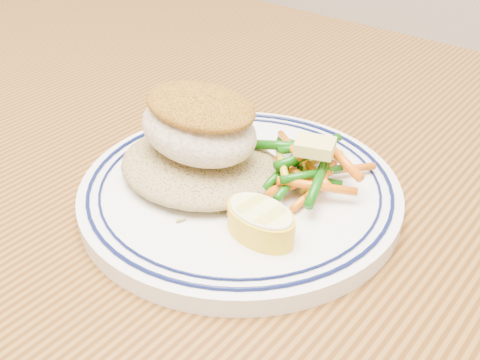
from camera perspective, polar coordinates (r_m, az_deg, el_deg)
name	(u,v)px	position (r m, az deg, el deg)	size (l,w,h in m)	color
dining_table	(270,318)	(0.52, 2.83, -12.92)	(1.50, 0.90, 0.75)	#512F10
plate	(240,191)	(0.48, 0.00, -1.05)	(0.25, 0.25, 0.02)	white
rice_pilaf	(199,162)	(0.48, -3.92, 1.73)	(0.13, 0.12, 0.03)	olive
fish_fillet	(199,123)	(0.47, -3.95, 5.39)	(0.11, 0.08, 0.05)	beige
vegetable_pile	(305,167)	(0.47, 6.19, 1.23)	(0.10, 0.11, 0.03)	#10530A
butter_pat	(315,147)	(0.46, 7.13, 3.17)	(0.03, 0.02, 0.01)	#E5DB70
lemon_wedge	(261,220)	(0.42, 1.96, -3.85)	(0.06, 0.06, 0.02)	yellow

